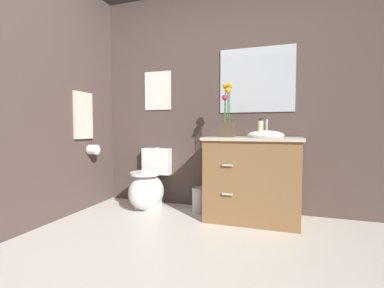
# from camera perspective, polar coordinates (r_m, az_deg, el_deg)

# --- Properties ---
(wall_back) EXTENTS (4.54, 0.05, 2.50)m
(wall_back) POSITION_cam_1_polar(r_m,az_deg,el_deg) (3.15, 9.73, 9.18)
(wall_back) COLOR #4C3D38
(wall_back) RESTS_ON ground_plane
(wall_left) EXTENTS (0.05, 4.91, 2.50)m
(wall_left) POSITION_cam_1_polar(r_m,az_deg,el_deg) (2.87, -31.28, 9.36)
(wall_left) COLOR #4C3D38
(wall_left) RESTS_ON ground_plane
(toilet) EXTENTS (0.38, 0.59, 0.69)m
(toilet) POSITION_cam_1_polar(r_m,az_deg,el_deg) (3.24, -9.12, -8.89)
(toilet) COLOR white
(toilet) RESTS_ON ground_plane
(vanity_cabinet) EXTENTS (0.94, 0.56, 1.02)m
(vanity_cabinet) POSITION_cam_1_polar(r_m,az_deg,el_deg) (2.83, 12.57, -6.83)
(vanity_cabinet) COLOR brown
(vanity_cabinet) RESTS_ON ground_plane
(flower_vase) EXTENTS (0.14, 0.14, 0.55)m
(flower_vase) POSITION_cam_1_polar(r_m,az_deg,el_deg) (2.80, 7.40, 4.99)
(flower_vase) COLOR #4C3D2D
(flower_vase) RESTS_ON vanity_cabinet
(soap_bottle) EXTENTS (0.05, 0.05, 0.19)m
(soap_bottle) POSITION_cam_1_polar(r_m,az_deg,el_deg) (2.75, 14.10, 3.12)
(soap_bottle) COLOR beige
(soap_bottle) RESTS_ON vanity_cabinet
(trash_bin) EXTENTS (0.18, 0.18, 0.27)m
(trash_bin) POSITION_cam_1_polar(r_m,az_deg,el_deg) (3.08, 1.72, -11.52)
(trash_bin) COLOR #B7B7BC
(trash_bin) RESTS_ON ground_plane
(wall_poster) EXTENTS (0.35, 0.01, 0.47)m
(wall_poster) POSITION_cam_1_polar(r_m,az_deg,el_deg) (3.43, -7.18, 10.97)
(wall_poster) COLOR silver
(wall_mirror) EXTENTS (0.80, 0.01, 0.70)m
(wall_mirror) POSITION_cam_1_polar(r_m,az_deg,el_deg) (3.13, 13.33, 12.90)
(wall_mirror) COLOR #B2BCC6
(hanging_towel) EXTENTS (0.03, 0.28, 0.52)m
(hanging_towel) POSITION_cam_1_polar(r_m,az_deg,el_deg) (3.30, -21.78, 5.54)
(hanging_towel) COLOR beige
(toilet_paper_roll) EXTENTS (0.11, 0.11, 0.11)m
(toilet_paper_roll) POSITION_cam_1_polar(r_m,az_deg,el_deg) (3.34, -19.93, -1.10)
(toilet_paper_roll) COLOR white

